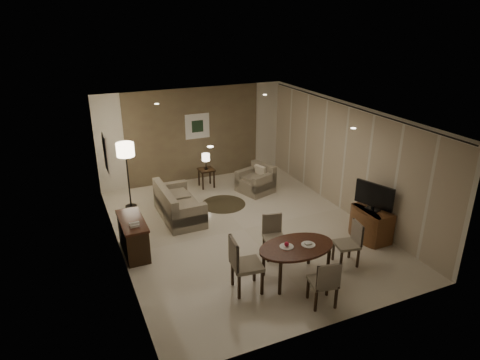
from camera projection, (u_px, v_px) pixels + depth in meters
name	position (u px, v px, depth m)	size (l,w,h in m)	color
room_shell	(236.00, 169.00, 9.70)	(5.50, 7.00, 2.70)	beige
taupe_accent	(194.00, 135.00, 12.32)	(3.96, 0.03, 2.70)	#706245
curtain_wall	(344.00, 160.00, 10.38)	(0.08, 6.70, 2.58)	beige
curtain_rod	(349.00, 106.00, 9.89)	(0.03, 0.03, 6.80)	black
art_back_frame	(197.00, 126.00, 12.24)	(0.72, 0.03, 0.72)	silver
art_back_canvas	(198.00, 126.00, 12.23)	(0.34, 0.01, 0.34)	black
art_left_frame	(106.00, 153.00, 9.18)	(0.03, 0.60, 0.80)	silver
art_left_canvas	(106.00, 153.00, 9.18)	(0.01, 0.46, 0.64)	gray
downlight_nl	(210.00, 147.00, 6.81)	(0.10, 0.10, 0.01)	white
downlight_nr	(353.00, 128.00, 7.86)	(0.10, 0.10, 0.01)	white
downlight_fl	(157.00, 104.00, 9.87)	(0.10, 0.10, 0.01)	white
downlight_fr	(265.00, 95.00, 10.92)	(0.10, 0.10, 0.01)	white
console_desk	(133.00, 236.00, 8.79)	(0.48, 1.20, 0.75)	#492917
telephone	(134.00, 224.00, 8.38)	(0.20, 0.14, 0.09)	white
tv_cabinet	(371.00, 224.00, 9.36)	(0.48, 0.90, 0.70)	brown
flat_tv	(374.00, 196.00, 9.10)	(0.06, 0.88, 0.60)	black
dining_table	(296.00, 262.00, 7.96)	(1.46, 0.91, 0.69)	#492917
chair_near	(323.00, 281.00, 7.22)	(0.44, 0.44, 0.90)	gray
chair_far	(274.00, 238.00, 8.62)	(0.42, 0.42, 0.87)	gray
chair_left	(247.00, 264.00, 7.55)	(0.51, 0.51, 1.06)	gray
chair_right	(347.00, 244.00, 8.37)	(0.43, 0.43, 0.89)	gray
plate_a	(287.00, 247.00, 7.80)	(0.26, 0.26, 0.02)	white
plate_b	(308.00, 245.00, 7.87)	(0.26, 0.26, 0.02)	white
fruit_apple	(287.00, 244.00, 7.78)	(0.09, 0.09, 0.09)	red
napkin	(308.00, 244.00, 7.86)	(0.12, 0.08, 0.03)	white
round_rug	(224.00, 204.00, 11.12)	(1.14, 1.14, 0.01)	#463C27
sofa	(179.00, 202.00, 10.28)	(0.85, 1.69, 0.80)	gray
armchair	(256.00, 179.00, 11.75)	(0.84, 0.80, 0.75)	gray
side_table	(206.00, 178.00, 12.13)	(0.42, 0.42, 0.54)	black
table_lamp	(206.00, 161.00, 11.93)	(0.22, 0.22, 0.50)	#FFEAC1
floor_lamp	(128.00, 176.00, 10.66)	(0.43, 0.43, 1.71)	#FFE5B7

